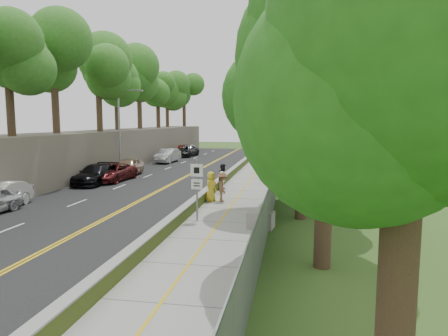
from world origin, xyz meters
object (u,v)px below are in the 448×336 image
at_px(person_far, 272,154).
at_px(signpost, 197,183).
at_px(concrete_block, 261,220).
at_px(streetlight, 122,125).
at_px(painter_0, 211,186).
at_px(construction_barrel, 279,159).
at_px(car_2, 112,172).

bearing_deg(person_far, signpost, 66.14).
bearing_deg(concrete_block, streetlight, 129.65).
height_order(painter_0, person_far, painter_0).
distance_m(signpost, construction_barrel, 29.21).
bearing_deg(signpost, concrete_block, -13.75).
xyz_separation_m(construction_barrel, painter_0, (-3.32, -24.15, 0.50)).
relative_size(signpost, painter_0, 1.67).
bearing_deg(streetlight, construction_barrel, 39.55).
height_order(streetlight, painter_0, streetlight).
relative_size(streetlight, construction_barrel, 9.31).
distance_m(painter_0, person_far, 24.74).
height_order(streetlight, signpost, streetlight).
distance_m(signpost, concrete_block, 3.68).
distance_m(signpost, painter_0, 4.97).
bearing_deg(painter_0, concrete_block, -128.92).
xyz_separation_m(construction_barrel, car_2, (-13.07, -17.36, 0.28)).
relative_size(painter_0, person_far, 1.02).
relative_size(concrete_block, person_far, 0.64).
height_order(construction_barrel, person_far, person_far).
height_order(streetlight, car_2, streetlight).
xyz_separation_m(concrete_block, person_far, (-1.09, 30.28, 0.53)).
bearing_deg(signpost, person_far, 85.81).
height_order(signpost, person_far, signpost).
xyz_separation_m(streetlight, car_2, (1.46, -5.36, -3.88)).
bearing_deg(car_2, person_far, 58.89).
distance_m(signpost, person_far, 29.58).
xyz_separation_m(car_2, person_far, (12.21, 17.83, 0.20)).
distance_m(concrete_block, person_far, 30.30).
relative_size(signpost, concrete_block, 2.66).
height_order(concrete_block, car_2, car_2).
xyz_separation_m(signpost, concrete_block, (3.25, -0.80, -1.52)).
bearing_deg(concrete_block, person_far, 92.06).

